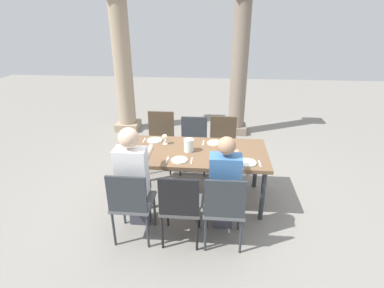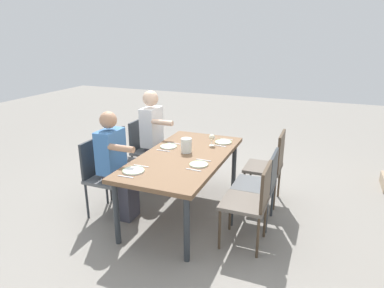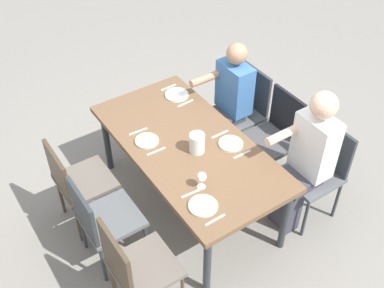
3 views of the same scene
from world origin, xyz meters
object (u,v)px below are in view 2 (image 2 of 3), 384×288
(chair_mid_north, at_px, (261,182))
(plate_0, at_px, (223,142))
(chair_west_north, at_px, (270,163))
(chair_east_north, at_px, (252,199))
(chair_west_south, at_px, (145,147))
(plate_3, at_px, (134,171))
(chair_mid_south, at_px, (125,159))
(chair_east_south, at_px, (103,172))
(plate_1, at_px, (169,146))
(dining_table, at_px, (184,161))
(diner_man_white, at_px, (116,163))
(wine_glass_0, at_px, (212,138))
(water_pitcher, at_px, (186,146))
(plate_2, at_px, (199,164))
(diner_woman_green, at_px, (156,135))

(chair_mid_north, xyz_separation_m, plate_0, (-0.50, -0.60, 0.24))
(chair_west_north, relative_size, chair_east_north, 1.06)
(chair_east_north, bearing_deg, chair_west_south, -119.76)
(chair_west_south, distance_m, plate_0, 1.19)
(plate_3, bearing_deg, chair_mid_south, -141.11)
(chair_east_south, bearing_deg, plate_1, 132.66)
(chair_mid_north, bearing_deg, dining_table, -82.27)
(diner_man_white, distance_m, plate_1, 0.68)
(wine_glass_0, relative_size, plate_1, 0.71)
(water_pitcher, bearing_deg, dining_table, 6.57)
(diner_man_white, height_order, water_pitcher, diner_man_white)
(dining_table, relative_size, plate_1, 8.79)
(chair_west_south, relative_size, plate_1, 4.34)
(chair_mid_south, relative_size, plate_1, 4.33)
(diner_man_white, height_order, wine_glass_0, diner_man_white)
(chair_east_north, bearing_deg, chair_east_south, -90.00)
(diner_man_white, xyz_separation_m, plate_2, (-0.14, 0.95, 0.07))
(plate_3, bearing_deg, chair_east_north, 103.22)
(chair_west_south, xyz_separation_m, wine_glass_0, (0.20, 1.07, 0.32))
(chair_west_south, xyz_separation_m, plate_1, (0.46, 0.60, 0.22))
(plate_1, bearing_deg, plate_2, 53.17)
(chair_east_north, relative_size, plate_2, 4.31)
(chair_mid_north, height_order, plate_1, chair_mid_north)
(chair_west_south, bearing_deg, diner_man_white, 11.40)
(chair_mid_north, relative_size, wine_glass_0, 5.85)
(chair_west_south, bearing_deg, diner_woman_green, 89.07)
(chair_east_north, distance_m, plate_0, 1.16)
(diner_man_white, xyz_separation_m, wine_glass_0, (-0.81, 0.86, 0.17))
(chair_west_south, distance_m, plate_2, 1.46)
(chair_west_north, distance_m, plate_3, 1.75)
(chair_mid_north, bearing_deg, chair_east_south, -75.12)
(chair_east_south, bearing_deg, plate_2, 96.58)
(chair_east_north, height_order, plate_0, chair_east_north)
(chair_east_south, bearing_deg, plate_3, 65.44)
(diner_man_white, distance_m, water_pitcher, 0.82)
(chair_mid_north, bearing_deg, water_pitcher, -89.35)
(plate_3, bearing_deg, diner_woman_green, -161.71)
(dining_table, bearing_deg, chair_east_south, -68.44)
(chair_east_north, distance_m, chair_east_south, 1.77)
(chair_west_north, distance_m, chair_east_north, 1.01)
(diner_man_white, bearing_deg, plate_3, 55.52)
(plate_0, bearing_deg, chair_east_north, 31.57)
(diner_man_white, distance_m, wine_glass_0, 1.20)
(chair_west_north, relative_size, chair_east_south, 1.03)
(chair_west_north, distance_m, plate_2, 1.09)
(chair_west_south, bearing_deg, chair_mid_south, -0.09)
(chair_mid_north, height_order, chair_east_south, chair_east_south)
(chair_mid_north, distance_m, plate_1, 1.20)
(dining_table, height_order, chair_west_south, chair_west_south)
(chair_mid_north, xyz_separation_m, water_pitcher, (0.01, -0.89, 0.31))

